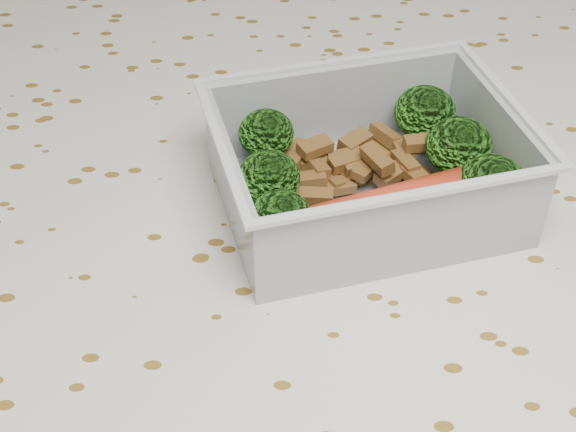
{
  "coord_description": "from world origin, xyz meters",
  "views": [
    {
      "loc": [
        -0.0,
        -0.33,
        1.08
      ],
      "look_at": [
        -0.01,
        0.01,
        0.78
      ],
      "focal_mm": 50.0,
      "sensor_mm": 36.0,
      "label": 1
    }
  ],
  "objects": [
    {
      "name": "sausage",
      "position": [
        0.06,
        0.01,
        0.78
      ],
      "size": [
        0.15,
        0.08,
        0.03
      ],
      "color": "red",
      "rests_on": "lunch_container"
    },
    {
      "name": "dining_table",
      "position": [
        0.0,
        0.0,
        0.67
      ],
      "size": [
        1.4,
        0.9,
        0.75
      ],
      "color": "brown",
      "rests_on": "ground"
    },
    {
      "name": "lunch_container",
      "position": [
        0.04,
        0.05,
        0.78
      ],
      "size": [
        0.21,
        0.18,
        0.06
      ],
      "color": "silver",
      "rests_on": "tablecloth"
    },
    {
      "name": "broccoli_florets",
      "position": [
        0.05,
        0.05,
        0.79
      ],
      "size": [
        0.17,
        0.14,
        0.05
      ],
      "color": "#608C3F",
      "rests_on": "lunch_container"
    },
    {
      "name": "meat_pile",
      "position": [
        0.03,
        0.06,
        0.77
      ],
      "size": [
        0.12,
        0.08,
        0.03
      ],
      "color": "brown",
      "rests_on": "lunch_container"
    },
    {
      "name": "tablecloth",
      "position": [
        0.0,
        0.0,
        0.72
      ],
      "size": [
        1.46,
        0.96,
        0.19
      ],
      "color": "silver",
      "rests_on": "dining_table"
    }
  ]
}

